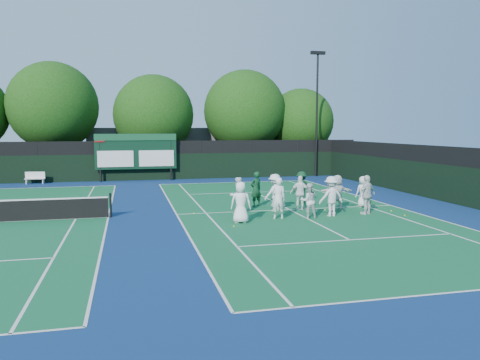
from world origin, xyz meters
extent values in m
plane|color=#1A350E|center=(0.00, 0.00, 0.00)|extent=(120.00, 120.00, 0.00)
cube|color=navy|center=(-6.00, 1.00, 0.00)|extent=(34.00, 32.00, 0.01)
cube|color=#125931|center=(0.00, 1.00, 0.01)|extent=(10.97, 23.77, 0.00)
cube|color=silver|center=(0.00, -10.88, 0.01)|extent=(10.97, 0.08, 0.00)
cube|color=silver|center=(0.00, 12.88, 0.01)|extent=(10.97, 0.08, 0.00)
cube|color=silver|center=(-5.49, 1.00, 0.01)|extent=(0.08, 23.77, 0.00)
cube|color=silver|center=(5.49, 1.00, 0.01)|extent=(0.08, 23.77, 0.00)
cube|color=silver|center=(-4.12, 1.00, 0.01)|extent=(0.08, 23.77, 0.00)
cube|color=silver|center=(4.12, 1.00, 0.01)|extent=(0.08, 23.77, 0.00)
cube|color=silver|center=(0.00, -5.40, 0.01)|extent=(8.23, 0.08, 0.00)
cube|color=silver|center=(0.00, 7.40, 0.01)|extent=(8.23, 0.08, 0.00)
cube|color=silver|center=(0.00, 1.00, 0.01)|extent=(0.08, 12.80, 0.00)
cube|color=silver|center=(-14.00, 12.88, 0.01)|extent=(10.97, 0.08, 0.00)
cube|color=silver|center=(-8.52, 1.00, 0.01)|extent=(0.08, 23.77, 0.00)
cube|color=silver|center=(-9.88, 1.00, 0.01)|extent=(0.08, 23.77, 0.00)
cube|color=silver|center=(-14.00, 7.40, 0.01)|extent=(8.23, 0.08, 0.00)
cube|color=black|center=(-6.00, 16.00, 1.00)|extent=(34.00, 0.08, 2.00)
cube|color=black|center=(-6.00, 16.00, 2.50)|extent=(34.00, 0.05, 1.00)
cube|color=black|center=(9.00, 1.00, 1.00)|extent=(0.08, 32.00, 2.00)
cube|color=black|center=(9.00, 1.00, 2.50)|extent=(0.05, 32.00, 1.00)
cylinder|color=black|center=(-9.60, 15.60, 1.75)|extent=(0.16, 0.16, 3.50)
cylinder|color=black|center=(-4.40, 15.60, 1.75)|extent=(0.16, 0.16, 3.50)
cube|color=black|center=(-7.00, 15.60, 2.20)|extent=(6.00, 0.15, 2.60)
cube|color=#144929|center=(-7.00, 15.50, 3.30)|extent=(6.00, 0.05, 0.50)
cube|color=silver|center=(-8.50, 15.50, 1.70)|extent=(2.60, 0.04, 1.20)
cube|color=silver|center=(-5.50, 15.50, 1.70)|extent=(2.60, 0.04, 1.20)
cube|color=#9E0D13|center=(-9.60, 15.50, 3.20)|extent=(0.70, 0.04, 0.50)
cube|color=#595A5F|center=(-2.00, 24.00, 2.00)|extent=(18.00, 6.00, 4.00)
cylinder|color=black|center=(7.50, 15.70, 5.00)|extent=(0.16, 0.16, 10.00)
cube|color=black|center=(7.50, 15.70, 10.00)|extent=(1.20, 0.30, 0.25)
cylinder|color=black|center=(-8.40, 1.00, 0.55)|extent=(0.10, 0.10, 1.10)
cube|color=white|center=(-14.09, 15.30, 0.38)|extent=(1.40, 0.54, 0.05)
cube|color=white|center=(-14.09, 15.44, 0.64)|extent=(1.36, 0.24, 0.46)
cube|color=white|center=(-14.64, 15.30, 0.18)|extent=(0.10, 0.32, 0.36)
cube|color=white|center=(-13.55, 15.30, 0.18)|extent=(0.10, 0.32, 0.36)
cylinder|color=black|center=(-13.26, 19.50, 1.53)|extent=(0.44, 0.44, 3.06)
sphere|color=#143B0D|center=(-13.26, 19.50, 5.68)|extent=(6.99, 6.99, 6.99)
sphere|color=#143B0D|center=(-12.66, 19.80, 4.98)|extent=(4.89, 4.89, 4.89)
cylinder|color=black|center=(-5.42, 19.50, 1.29)|extent=(0.44, 0.44, 2.58)
sphere|color=#143B0D|center=(-5.42, 19.50, 5.06)|extent=(6.63, 6.63, 6.63)
sphere|color=#143B0D|center=(-4.82, 19.80, 4.40)|extent=(4.64, 4.64, 4.64)
cylinder|color=black|center=(2.37, 19.50, 1.38)|extent=(0.44, 0.44, 2.77)
sphere|color=#143B0D|center=(2.37, 19.50, 5.43)|extent=(7.10, 7.10, 7.10)
sphere|color=#143B0D|center=(2.97, 19.80, 4.72)|extent=(4.97, 4.97, 4.97)
cylinder|color=black|center=(7.57, 19.50, 1.19)|extent=(0.44, 0.44, 2.39)
sphere|color=#143B0D|center=(7.57, 19.50, 4.57)|extent=(5.84, 5.84, 5.84)
sphere|color=#143B0D|center=(8.17, 19.80, 3.99)|extent=(4.09, 4.09, 4.09)
sphere|color=#BDE01A|center=(-3.53, -2.30, 0.03)|extent=(0.07, 0.07, 0.07)
sphere|color=#BDE01A|center=(1.61, 0.41, 0.03)|extent=(0.07, 0.07, 0.07)
sphere|color=#BDE01A|center=(4.53, -1.76, 0.03)|extent=(0.07, 0.07, 0.07)
sphere|color=#BDE01A|center=(-4.67, 0.93, 0.03)|extent=(0.07, 0.07, 0.07)
sphere|color=#BDE01A|center=(1.33, 2.97, 0.03)|extent=(0.07, 0.07, 0.07)
sphere|color=#BDE01A|center=(4.56, -0.60, 0.03)|extent=(0.07, 0.07, 0.07)
imported|color=white|center=(-3.05, -1.53, 0.87)|extent=(0.97, 0.77, 1.75)
imported|color=white|center=(-1.26, -1.06, 0.92)|extent=(0.72, 0.52, 1.84)
imported|color=silver|center=(0.10, -1.22, 0.78)|extent=(0.81, 0.66, 1.56)
imported|color=white|center=(1.27, -1.01, 0.91)|extent=(1.23, 0.79, 1.81)
imported|color=silver|center=(3.07, -0.95, 0.91)|extent=(1.15, 0.84, 1.82)
imported|color=white|center=(-2.70, 0.56, 0.85)|extent=(1.01, 0.91, 1.71)
imported|color=white|center=(-0.79, 0.88, 0.89)|extent=(1.32, 1.04, 1.78)
imported|color=white|center=(0.53, 0.92, 0.83)|extent=(1.06, 0.76, 1.67)
imported|color=silver|center=(2.17, 0.31, 0.87)|extent=(1.66, 0.69, 1.74)
imported|color=white|center=(3.86, 0.90, 0.79)|extent=(0.81, 0.56, 1.57)
imported|color=#0F3A1E|center=(-1.34, 2.28, 0.89)|extent=(0.77, 0.65, 1.79)
imported|color=#0F391D|center=(1.25, 2.67, 0.85)|extent=(1.24, 0.95, 1.70)
camera|label=1|loc=(-7.58, -20.29, 3.95)|focal=35.00mm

